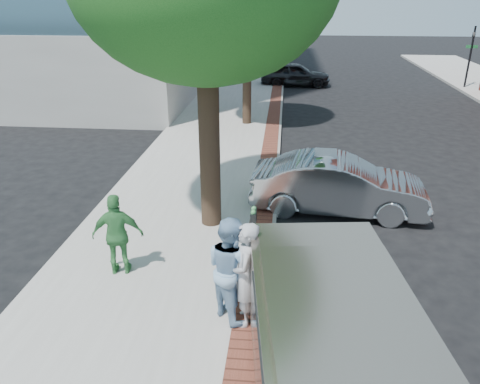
# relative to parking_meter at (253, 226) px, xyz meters

# --- Properties ---
(ground) EXTENTS (120.00, 120.00, 0.00)m
(ground) POSITION_rel_parking_meter_xyz_m (-0.65, 0.25, -1.21)
(ground) COLOR black
(ground) RESTS_ON ground
(sidewalk) EXTENTS (5.00, 60.00, 0.15)m
(sidewalk) POSITION_rel_parking_meter_xyz_m (-2.15, 8.25, -1.13)
(sidewalk) COLOR #9E9991
(sidewalk) RESTS_ON ground
(brick_strip) EXTENTS (0.60, 60.00, 0.01)m
(brick_strip) POSITION_rel_parking_meter_xyz_m (0.05, 8.25, -1.05)
(brick_strip) COLOR brown
(brick_strip) RESTS_ON sidewalk
(curb) EXTENTS (0.10, 60.00, 0.15)m
(curb) POSITION_rel_parking_meter_xyz_m (0.40, 8.25, -1.13)
(curb) COLOR gray
(curb) RESTS_ON ground
(office_base) EXTENTS (18.20, 22.20, 4.00)m
(office_base) POSITION_rel_parking_meter_xyz_m (-13.65, 22.25, 0.79)
(office_base) COLOR gray
(office_base) RESTS_ON ground
(signal_near) EXTENTS (0.70, 0.15, 3.80)m
(signal_near) POSITION_rel_parking_meter_xyz_m (0.25, 22.25, 1.05)
(signal_near) COLOR black
(signal_near) RESTS_ON ground
(signal_far) EXTENTS (0.70, 0.15, 3.80)m
(signal_far) POSITION_rel_parking_meter_xyz_m (11.85, 22.25, 1.05)
(signal_far) COLOR black
(signal_far) RESTS_ON ground
(tree_far) EXTENTS (4.80, 4.80, 7.14)m
(tree_far) POSITION_rel_parking_meter_xyz_m (-1.15, 12.25, 4.09)
(tree_far) COLOR black
(tree_far) RESTS_ON sidewalk
(parking_meter) EXTENTS (0.12, 0.32, 1.47)m
(parking_meter) POSITION_rel_parking_meter_xyz_m (0.00, 0.00, 0.00)
(parking_meter) COLOR gray
(parking_meter) RESTS_ON sidewalk
(person_gray) EXTENTS (0.48, 0.73, 2.01)m
(person_gray) POSITION_rel_parking_meter_xyz_m (-0.02, -1.77, -0.05)
(person_gray) COLOR #A9A9AE
(person_gray) RESTS_ON sidewalk
(person_officer) EXTENTS (1.22, 1.24, 2.02)m
(person_officer) POSITION_rel_parking_meter_xyz_m (-0.31, -1.59, -0.04)
(person_officer) COLOR #85ACCE
(person_officer) RESTS_ON sidewalk
(person_green) EXTENTS (1.12, 0.61, 1.82)m
(person_green) POSITION_rel_parking_meter_xyz_m (-2.83, -0.39, -0.15)
(person_green) COLOR #3E8A47
(person_green) RESTS_ON sidewalk
(sedan_silver) EXTENTS (4.95, 2.09, 1.59)m
(sedan_silver) POSITION_rel_parking_meter_xyz_m (2.14, 3.46, -0.41)
(sedan_silver) COLOR #A7A9AE
(sedan_silver) RESTS_ON ground
(bg_car) EXTENTS (4.44, 1.79, 1.51)m
(bg_car) POSITION_rel_parking_meter_xyz_m (1.19, 22.35, -0.45)
(bg_car) COLOR black
(bg_car) RESTS_ON ground
(van) EXTENTS (2.84, 5.91, 2.10)m
(van) POSITION_rel_parking_meter_xyz_m (1.40, -3.68, -0.05)
(van) COLOR gray
(van) RESTS_ON ground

